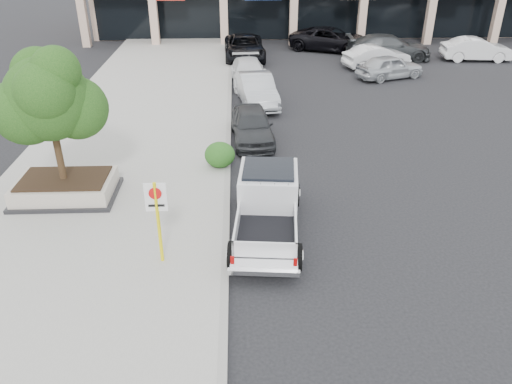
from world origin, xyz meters
TOP-DOWN VIEW (x-y plane):
  - ground at (0.00, 0.00)m, footprint 120.00×120.00m
  - sidewalk at (-5.50, 6.00)m, footprint 8.00×52.00m
  - curb at (-1.55, 6.00)m, footprint 0.20×52.00m
  - planter at (-6.73, 4.00)m, footprint 3.20×2.20m
  - planter_tree at (-6.60, 4.15)m, footprint 2.90×2.55m
  - no_parking_sign at (-3.20, 0.38)m, footprint 0.55×0.09m
  - hedge at (-1.82, 6.06)m, footprint 1.10×0.99m
  - pickup_truck at (-0.35, 1.88)m, footprint 2.39×5.34m
  - curb_car_a at (-0.57, 8.85)m, footprint 1.87×4.09m
  - curb_car_b at (-0.19, 13.53)m, footprint 2.15×4.64m
  - curb_car_c at (-0.50, 17.02)m, footprint 2.10×4.64m
  - curb_car_d at (-0.63, 22.83)m, footprint 2.70×5.58m
  - lot_car_a at (7.65, 17.90)m, footprint 4.27×2.89m
  - lot_car_b at (7.50, 20.31)m, footprint 4.37×2.50m
  - lot_car_c at (8.79, 22.35)m, footprint 5.55×2.38m
  - lot_car_d at (5.45, 25.11)m, footprint 6.21×4.62m
  - lot_car_e at (8.43, 22.28)m, footprint 4.33×2.72m
  - lot_car_f at (14.46, 21.93)m, footprint 4.49×1.87m

SIDE VIEW (x-z plane):
  - ground at x=0.00m, z-range 0.00..0.00m
  - sidewalk at x=-5.50m, z-range 0.00..0.15m
  - curb at x=-1.55m, z-range 0.00..0.15m
  - planter at x=-6.73m, z-range 0.14..0.82m
  - hedge at x=-1.82m, z-range 0.15..1.08m
  - curb_car_c at x=-0.50m, z-range 0.00..1.32m
  - lot_car_a at x=7.65m, z-range 0.00..1.35m
  - curb_car_a at x=-0.57m, z-range 0.00..1.36m
  - lot_car_b at x=7.50m, z-range 0.00..1.36m
  - lot_car_e at x=8.43m, z-range 0.00..1.37m
  - lot_car_f at x=14.46m, z-range 0.00..1.44m
  - curb_car_b at x=-0.19m, z-range 0.00..1.47m
  - curb_car_d at x=-0.63m, z-range 0.00..1.53m
  - lot_car_d at x=5.45m, z-range 0.00..1.57m
  - lot_car_c at x=8.79m, z-range 0.00..1.59m
  - pickup_truck at x=-0.35m, z-range 0.00..1.63m
  - no_parking_sign at x=-3.20m, z-range 0.48..2.78m
  - planter_tree at x=-6.60m, z-range 1.41..5.41m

